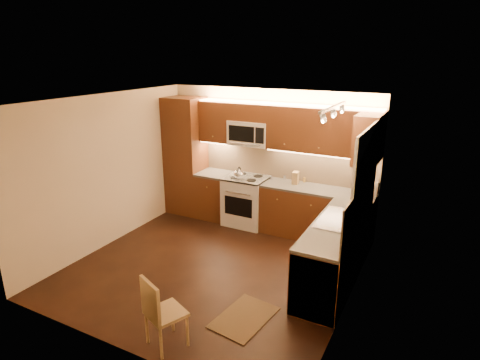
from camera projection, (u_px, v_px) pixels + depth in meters
The scene contains 37 objects.
floor at pixel (215, 266), 6.11m from camera, with size 4.00×4.00×0.01m, color black.
ceiling at pixel (211, 100), 5.35m from camera, with size 4.00×4.00×0.01m, color beige.
wall_back at pixel (269, 158), 7.42m from camera, with size 4.00×0.01×2.50m, color beige.
wall_front at pixel (110, 246), 4.04m from camera, with size 4.00×0.01×2.50m, color beige.
wall_left at pixel (109, 171), 6.61m from camera, with size 0.01×4.00×2.50m, color beige.
wall_right at pixel (355, 214), 4.85m from camera, with size 0.01×4.00×2.50m, color beige.
pantry at pixel (186, 156), 7.92m from camera, with size 0.70×0.60×2.30m, color #49260F.
base_cab_back_left at pixel (215, 196), 7.85m from camera, with size 0.62×0.60×0.86m, color #49260F.
counter_back_left at pixel (215, 174), 7.71m from camera, with size 0.62×0.60×0.04m, color #31302D.
base_cab_back_right at pixel (316, 214), 6.96m from camera, with size 1.92×0.60×0.86m, color #49260F.
counter_back_right at pixel (318, 190), 6.82m from camera, with size 1.92×0.60×0.04m, color #31302D.
base_cab_right at pixel (334, 255), 5.57m from camera, with size 0.60×2.00×0.86m, color #49260F.
counter_right at pixel (336, 225), 5.44m from camera, with size 0.60×2.00×0.04m, color #31302D.
dishwasher at pixel (319, 279), 4.98m from camera, with size 0.58×0.60×0.84m, color silver.
backsplash_back at pixel (286, 163), 7.27m from camera, with size 3.30×0.02×0.60m, color tan.
backsplash_right at pixel (360, 207), 5.21m from camera, with size 0.02×2.00×0.60m, color tan.
upper_cab_back_left at pixel (217, 121), 7.52m from camera, with size 0.62×0.35×0.75m, color #49260F.
upper_cab_back_right at pixel (323, 131), 6.63m from camera, with size 1.92×0.35×0.75m, color #49260F.
upper_cab_bridge at pixel (251, 112), 7.15m from camera, with size 0.76×0.35×0.31m, color #49260F.
upper_cab_right_corner at pixel (367, 140), 5.92m from camera, with size 0.35×0.50×0.75m, color #49260F.
stove at pixel (246, 201), 7.52m from camera, with size 0.76×0.65×0.92m, color silver, non-canonical shape.
microwave at pixel (250, 133), 7.25m from camera, with size 0.76×0.38×0.44m, color silver, non-canonical shape.
window_frame at pixel (365, 174), 5.22m from camera, with size 0.03×1.44×1.24m, color silver.
window_blinds at pixel (364, 174), 5.23m from camera, with size 0.02×1.36×1.16m, color silver.
sink at pixel (340, 215), 5.53m from camera, with size 0.52×0.86×0.15m, color silver, non-canonical shape.
faucet at pixel (353, 212), 5.43m from camera, with size 0.20×0.04×0.30m, color silver, non-canonical shape.
track_light_bar at pixel (334, 107), 5.02m from camera, with size 0.04×1.20×0.03m, color silver.
kettle at pixel (239, 173), 7.25m from camera, with size 0.19×0.19×0.22m, color silver, non-canonical shape.
toaster_oven at pixel (365, 186), 6.56m from camera, with size 0.40×0.30×0.24m, color silver.
knife_block at pixel (296, 178), 7.05m from camera, with size 0.10×0.16×0.22m, color olive.
spice_jar_a at pixel (272, 177), 7.30m from camera, with size 0.04×0.04×0.08m, color silver.
spice_jar_b at pixel (293, 180), 7.14m from camera, with size 0.04×0.04×0.08m, color olive.
spice_jar_c at pixel (285, 177), 7.29m from camera, with size 0.05×0.05×0.09m, color silver.
spice_jar_d at pixel (304, 180), 7.15m from camera, with size 0.04×0.04×0.09m, color olive.
soap_bottle at pixel (356, 207), 5.75m from camera, with size 0.08×0.08×0.18m, color silver.
rug at pixel (244, 318), 4.93m from camera, with size 0.55×0.83×0.01m, color black.
dining_chair at pixel (166, 311), 4.36m from camera, with size 0.38×0.38×0.86m, color olive, non-canonical shape.
Camera 1 is at (2.84, -4.63, 3.12)m, focal length 30.07 mm.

